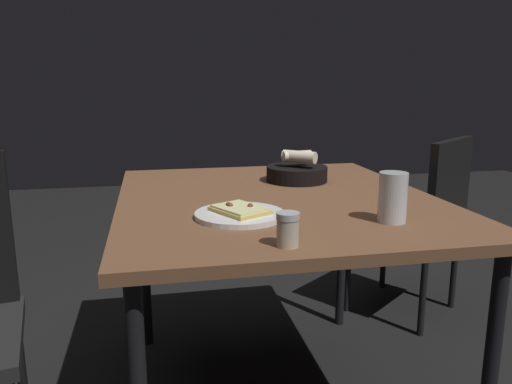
# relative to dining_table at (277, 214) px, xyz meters

# --- Properties ---
(dining_table) EXTENTS (1.00, 1.16, 0.75)m
(dining_table) POSITION_rel_dining_table_xyz_m (0.00, 0.00, 0.00)
(dining_table) COLOR brown
(dining_table) RESTS_ON ground
(pizza_plate) EXTENTS (0.25, 0.25, 0.04)m
(pizza_plate) POSITION_rel_dining_table_xyz_m (-0.16, -0.23, 0.07)
(pizza_plate) COLOR white
(pizza_plate) RESTS_ON dining_table
(bread_basket) EXTENTS (0.22, 0.22, 0.12)m
(bread_basket) POSITION_rel_dining_table_xyz_m (0.13, 0.22, 0.10)
(bread_basket) COLOR black
(bread_basket) RESTS_ON dining_table
(beer_glass) EXTENTS (0.08, 0.08, 0.13)m
(beer_glass) POSITION_rel_dining_table_xyz_m (0.22, -0.35, 0.12)
(beer_glass) COLOR silver
(beer_glass) RESTS_ON dining_table
(pepper_shaker) EXTENTS (0.05, 0.05, 0.08)m
(pepper_shaker) POSITION_rel_dining_table_xyz_m (-0.10, -0.49, 0.09)
(pepper_shaker) COLOR #BFB299
(pepper_shaker) RESTS_ON dining_table
(chair_near) EXTENTS (0.62, 0.62, 0.87)m
(chair_near) POSITION_rel_dining_table_xyz_m (0.84, 0.54, -0.19)
(chair_near) COLOR black
(chair_near) RESTS_ON ground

